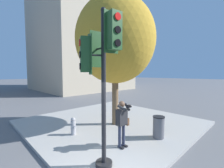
% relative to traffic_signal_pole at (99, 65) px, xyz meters
% --- Properties ---
extents(sidewalk_corner, '(8.00, 8.00, 0.12)m').
position_rel_traffic_signal_pole_xyz_m(sidewalk_corner, '(3.00, 2.68, -2.91)').
color(sidewalk_corner, '#9E9B96').
rests_on(sidewalk_corner, ground_plane).
extents(traffic_signal_pole, '(0.86, 1.28, 4.34)m').
position_rel_traffic_signal_pole_xyz_m(traffic_signal_pole, '(0.00, 0.00, 0.00)').
color(traffic_signal_pole, black).
rests_on(traffic_signal_pole, sidewalk_corner).
extents(person_photographer, '(0.58, 0.54, 1.64)m').
position_rel_traffic_signal_pole_xyz_m(person_photographer, '(1.30, 0.34, -1.86)').
color(person_photographer, black).
rests_on(person_photographer, sidewalk_corner).
extents(street_tree, '(3.92, 3.92, 6.42)m').
position_rel_traffic_signal_pole_xyz_m(street_tree, '(2.82, 2.19, 1.41)').
color(street_tree, brown).
rests_on(street_tree, sidewalk_corner).
extents(fire_hydrant, '(0.21, 0.27, 0.75)m').
position_rel_traffic_signal_pole_xyz_m(fire_hydrant, '(0.59, 2.49, -2.47)').
color(fire_hydrant, '#99999E').
rests_on(fire_hydrant, sidewalk_corner).
extents(trash_bin, '(0.47, 0.47, 0.88)m').
position_rel_traffic_signal_pole_xyz_m(trash_bin, '(2.91, -0.20, -2.40)').
color(trash_bin, '#5B5B60').
rests_on(trash_bin, sidewalk_corner).
extents(building_right, '(13.78, 14.02, 18.14)m').
position_rel_traffic_signal_pole_xyz_m(building_right, '(12.00, 19.82, 6.11)').
color(building_right, tan).
rests_on(building_right, ground_plane).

